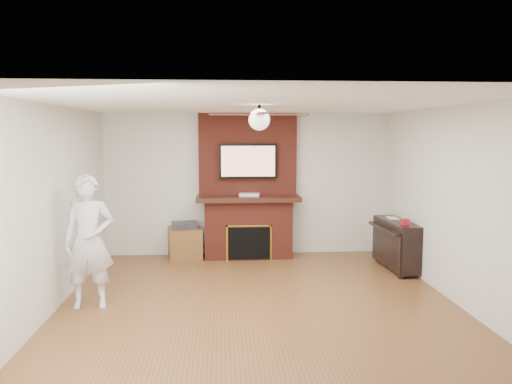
{
  "coord_description": "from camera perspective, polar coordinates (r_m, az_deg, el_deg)",
  "views": [
    {
      "loc": [
        -0.47,
        -6.06,
        2.16
      ],
      "look_at": [
        0.02,
        0.9,
        1.33
      ],
      "focal_mm": 35.0,
      "sensor_mm": 36.0,
      "label": 1
    }
  ],
  "objects": [
    {
      "name": "side_table",
      "position": [
        8.76,
        -8.13,
        -5.63
      ],
      "size": [
        0.63,
        0.63,
        0.63
      ],
      "rotation": [
        0.0,
        0.0,
        0.17
      ],
      "color": "brown",
      "rests_on": "ground"
    },
    {
      "name": "candle_orange",
      "position": [
        8.66,
        -1.69,
        -7.3
      ],
      "size": [
        0.08,
        0.08,
        0.11
      ],
      "primitive_type": "cylinder",
      "color": "#CF6218",
      "rests_on": "ground"
    },
    {
      "name": "cable_box",
      "position": [
        8.58,
        -0.75,
        -0.3
      ],
      "size": [
        0.37,
        0.25,
        0.05
      ],
      "primitive_type": "cube",
      "rotation": [
        0.0,
        0.0,
        -0.15
      ],
      "color": "silver",
      "rests_on": "fireplace"
    },
    {
      "name": "room_shell",
      "position": [
        6.14,
        0.36,
        -1.76
      ],
      "size": [
        5.36,
        5.86,
        2.86
      ],
      "color": "brown",
      "rests_on": "ground"
    },
    {
      "name": "candle_green",
      "position": [
        8.67,
        -1.57,
        -7.33
      ],
      "size": [
        0.08,
        0.08,
        0.1
      ],
      "primitive_type": "cylinder",
      "color": "#317A37",
      "rests_on": "ground"
    },
    {
      "name": "tv",
      "position": [
        8.58,
        -0.91,
        3.55
      ],
      "size": [
        1.0,
        0.08,
        0.6
      ],
      "color": "black",
      "rests_on": "fireplace"
    },
    {
      "name": "candle_blue",
      "position": [
        8.71,
        0.81,
        -7.35
      ],
      "size": [
        0.06,
        0.06,
        0.07
      ],
      "primitive_type": "cylinder",
      "color": "#35519F",
      "rests_on": "ground"
    },
    {
      "name": "piano",
      "position": [
        8.27,
        15.76,
        -5.66
      ],
      "size": [
        0.51,
        1.21,
        0.87
      ],
      "rotation": [
        0.0,
        0.0,
        0.07
      ],
      "color": "black",
      "rests_on": "ground"
    },
    {
      "name": "candle_cream",
      "position": [
        8.63,
        0.04,
        -7.38
      ],
      "size": [
        0.07,
        0.07,
        0.1
      ],
      "primitive_type": "cylinder",
      "color": "beige",
      "rests_on": "ground"
    },
    {
      "name": "fireplace",
      "position": [
        8.69,
        -0.92,
        -0.94
      ],
      "size": [
        1.78,
        0.64,
        2.5
      ],
      "color": "maroon",
      "rests_on": "ground"
    },
    {
      "name": "ceiling_fan",
      "position": [
        6.08,
        0.37,
        8.38
      ],
      "size": [
        1.21,
        1.21,
        0.31
      ],
      "color": "black",
      "rests_on": "room_shell"
    },
    {
      "name": "person",
      "position": [
        6.51,
        -18.56,
        -5.39
      ],
      "size": [
        0.65,
        0.48,
        1.66
      ],
      "primitive_type": "imported",
      "rotation": [
        0.0,
        0.0,
        0.13
      ],
      "color": "silver",
      "rests_on": "ground"
    }
  ]
}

